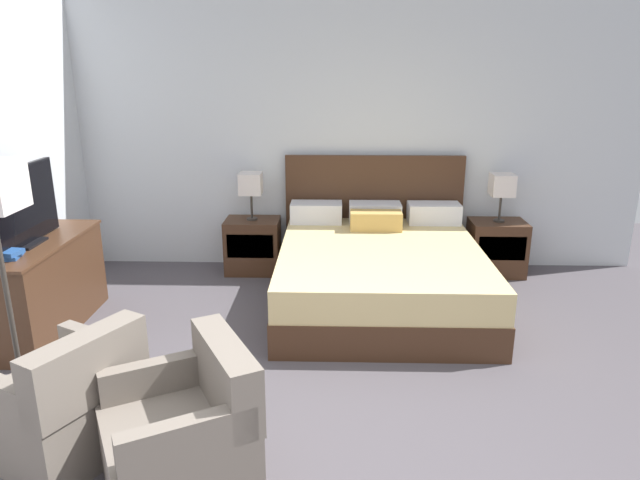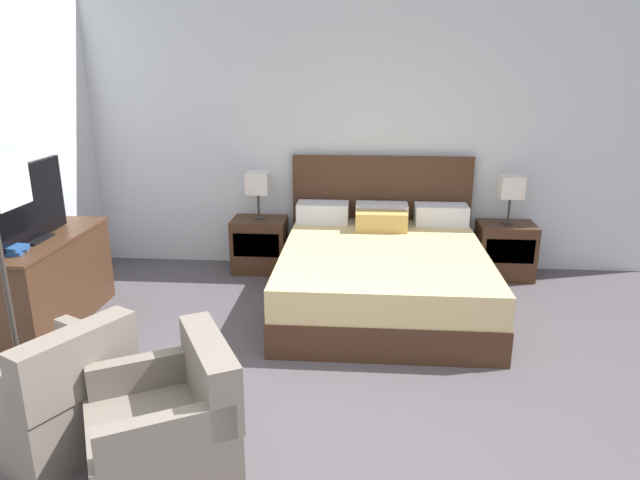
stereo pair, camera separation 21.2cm
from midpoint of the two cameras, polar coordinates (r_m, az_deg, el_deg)
The scene contains 12 objects.
wall_back at distance 5.93m, azimuth 0.10°, elevation 10.65°, with size 6.39×0.06×2.81m, color silver.
bed at distance 5.15m, azimuth 4.78°, elevation -3.03°, with size 1.84×2.12×1.19m.
nightstand_left at distance 5.95m, azimuth -7.73°, elevation -0.57°, with size 0.55×0.41×0.56m.
nightstand_right at distance 6.07m, azimuth 16.27°, elevation -0.75°, with size 0.55×0.41×0.56m.
table_lamp_left at distance 5.79m, azimuth -7.98°, elevation 5.53°, with size 0.22×0.22×0.48m.
table_lamp_right at distance 5.92m, azimuth 16.78°, elevation 5.21°, with size 0.22×0.22×0.48m.
dresser at distance 5.12m, azimuth -27.29°, elevation -4.04°, with size 0.53×1.34×0.75m.
tv at distance 4.88m, azimuth -28.74°, elevation 2.84°, with size 0.18×0.96×0.60m.
book_red_cover at distance 4.68m, azimuth -30.05°, elevation -1.43°, with size 0.19×0.18×0.03m, color #234C8E.
book_blue_cover at distance 4.68m, azimuth -30.31°, elevation -1.08°, with size 0.25×0.15×0.03m, color #234C8E.
armchair_by_window at distance 3.57m, azimuth -25.68°, elevation -14.73°, with size 0.93×0.93×0.76m.
armchair_companion at distance 3.11m, azimuth -15.35°, elevation -18.50°, with size 0.93×0.93×0.76m.
Camera 1 is at (0.05, -2.35, 2.06)m, focal length 32.00 mm.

